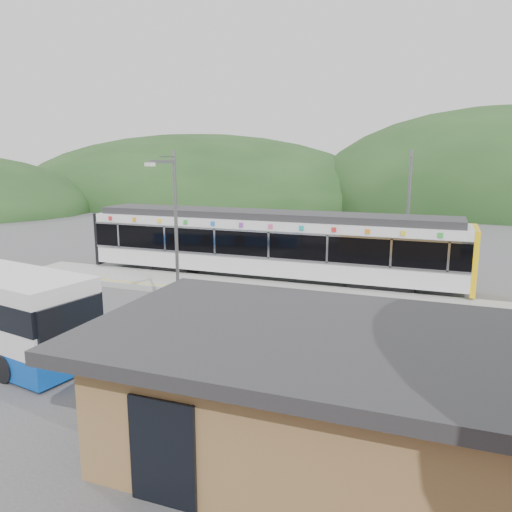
% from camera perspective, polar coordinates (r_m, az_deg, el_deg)
% --- Properties ---
extents(ground, '(120.00, 120.00, 0.00)m').
position_cam_1_polar(ground, '(21.83, -3.94, -6.37)').
color(ground, '#4C4C4F').
rests_on(ground, ground).
extents(hills, '(146.00, 149.00, 26.00)m').
position_cam_1_polar(hills, '(25.22, 14.16, -4.26)').
color(hills, '#1E3D19').
rests_on(hills, ground).
extents(platform, '(26.00, 3.20, 0.30)m').
position_cam_1_polar(platform, '(24.71, -0.79, -3.87)').
color(platform, '#9E9E99').
rests_on(platform, ground).
extents(yellow_line, '(26.00, 0.10, 0.01)m').
position_cam_1_polar(yellow_line, '(23.50, -1.94, -4.29)').
color(yellow_line, yellow).
rests_on(yellow_line, platform).
extents(train, '(20.44, 3.01, 3.74)m').
position_cam_1_polar(train, '(26.73, 1.52, 1.50)').
color(train, black).
rests_on(train, ground).
extents(catenary_mast_west, '(0.18, 1.80, 7.00)m').
position_cam_1_polar(catenary_mast_west, '(31.76, -9.21, 5.81)').
color(catenary_mast_west, slate).
rests_on(catenary_mast_west, ground).
extents(catenary_mast_east, '(0.18, 1.80, 7.00)m').
position_cam_1_polar(catenary_mast_east, '(27.69, 16.97, 4.66)').
color(catenary_mast_east, slate).
rests_on(catenary_mast_east, ground).
extents(station_shelter, '(9.20, 6.20, 3.00)m').
position_cam_1_polar(station_shelter, '(11.45, 5.09, -15.05)').
color(station_shelter, olive).
rests_on(station_shelter, ground).
extents(pallet_stack, '(1.45, 1.31, 0.30)m').
position_cam_1_polar(pallet_stack, '(10.78, 11.29, -25.89)').
color(pallet_stack, '#937047').
rests_on(pallet_stack, ground).
extents(lamp_post, '(0.52, 1.19, 6.57)m').
position_cam_1_polar(lamp_post, '(17.45, -9.30, 2.20)').
color(lamp_post, slate).
rests_on(lamp_post, ground).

